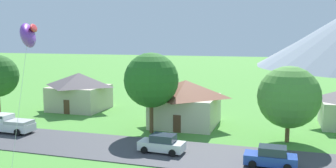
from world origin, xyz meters
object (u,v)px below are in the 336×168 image
(parked_car_blue_west_end, at_px, (271,157))
(kite_flyer_with_kite, at_px, (28,40))
(house_leftmost, at_px, (79,91))
(pickup_truck_white_west_side, at_px, (10,124))
(house_right_center, at_px, (186,102))
(parked_car_white_mid_west, at_px, (162,144))
(tree_left_of_center, at_px, (289,97))
(tree_near_left, at_px, (151,80))

(parked_car_blue_west_end, relative_size, kite_flyer_with_kite, 0.36)
(house_leftmost, xyz_separation_m, pickup_truck_white_west_side, (-0.42, -14.09, -1.76))
(house_right_center, xyz_separation_m, parked_car_blue_west_end, (10.37, -12.04, -1.98))
(kite_flyer_with_kite, bearing_deg, parked_car_white_mid_west, 68.62)
(house_right_center, height_order, tree_left_of_center, tree_left_of_center)
(kite_flyer_with_kite, bearing_deg, house_leftmost, 115.59)
(pickup_truck_white_west_side, bearing_deg, house_right_center, 28.06)
(house_leftmost, distance_m, house_right_center, 17.94)
(house_right_center, bearing_deg, kite_flyer_with_kite, -99.89)
(house_leftmost, distance_m, tree_near_left, 17.69)
(pickup_truck_white_west_side, bearing_deg, tree_left_of_center, 10.63)
(house_leftmost, relative_size, tree_left_of_center, 1.04)
(parked_car_white_mid_west, distance_m, kite_flyer_with_kite, 16.07)
(parked_car_blue_west_end, relative_size, parked_car_white_mid_west, 0.98)
(house_leftmost, relative_size, parked_car_white_mid_west, 1.89)
(tree_left_of_center, height_order, pickup_truck_white_west_side, tree_left_of_center)
(tree_near_left, height_order, parked_car_white_mid_west, tree_near_left)
(tree_left_of_center, distance_m, parked_car_white_mid_west, 13.73)
(tree_left_of_center, height_order, parked_car_blue_west_end, tree_left_of_center)
(tree_left_of_center, distance_m, parked_car_blue_west_end, 9.06)
(house_leftmost, relative_size, house_right_center, 1.00)
(parked_car_blue_west_end, distance_m, kite_flyer_with_kite, 20.55)
(house_right_center, relative_size, pickup_truck_white_west_side, 1.56)
(tree_left_of_center, bearing_deg, house_leftmost, 163.60)
(house_leftmost, xyz_separation_m, tree_left_of_center, (29.08, -8.56, 1.82))
(tree_left_of_center, xyz_separation_m, parked_car_blue_west_end, (-1.38, -8.12, -3.77))
(tree_near_left, xyz_separation_m, pickup_truck_white_west_side, (-15.08, -4.70, -4.88))
(tree_near_left, bearing_deg, house_leftmost, 147.36)
(house_leftmost, height_order, tree_left_of_center, tree_left_of_center)
(tree_near_left, bearing_deg, kite_flyer_with_kite, -94.23)
(house_leftmost, bearing_deg, kite_flyer_with_kite, -64.41)
(tree_near_left, bearing_deg, pickup_truck_white_west_side, -162.68)
(house_leftmost, relative_size, parked_car_blue_west_end, 1.92)
(tree_near_left, distance_m, parked_car_white_mid_west, 8.80)
(house_leftmost, distance_m, pickup_truck_white_west_side, 14.21)
(house_right_center, relative_size, parked_car_white_mid_west, 1.90)
(parked_car_white_mid_west, relative_size, kite_flyer_with_kite, 0.37)
(house_right_center, distance_m, pickup_truck_white_west_side, 20.20)
(house_right_center, relative_size, tree_left_of_center, 1.04)
(parked_car_white_mid_west, bearing_deg, house_leftmost, 138.81)
(pickup_truck_white_west_side, bearing_deg, parked_car_blue_west_end, -5.25)
(house_leftmost, height_order, parked_car_white_mid_west, house_leftmost)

